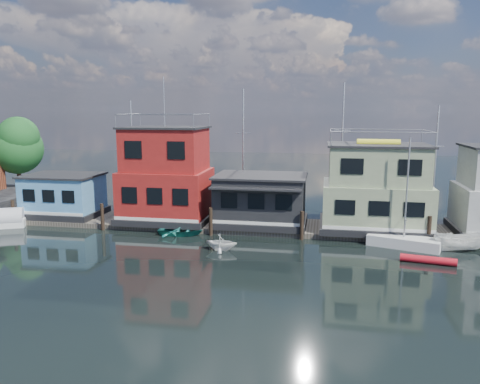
% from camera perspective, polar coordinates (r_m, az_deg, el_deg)
% --- Properties ---
extents(ground, '(160.00, 160.00, 0.00)m').
position_cam_1_polar(ground, '(27.15, 0.04, -10.79)').
color(ground, black).
rests_on(ground, ground).
extents(dock, '(48.00, 5.00, 0.40)m').
position_cam_1_polar(dock, '(38.43, 3.25, -4.22)').
color(dock, '#595147').
rests_on(dock, ground).
extents(houseboat_blue, '(6.40, 4.90, 3.66)m').
position_cam_1_polar(houseboat_blue, '(43.93, -20.70, -0.38)').
color(houseboat_blue, black).
rests_on(houseboat_blue, dock).
extents(houseboat_red, '(7.40, 5.90, 11.86)m').
position_cam_1_polar(houseboat_red, '(39.59, -9.00, 1.86)').
color(houseboat_red, black).
rests_on(houseboat_red, dock).
extents(houseboat_dark, '(7.40, 6.10, 4.06)m').
position_cam_1_polar(houseboat_dark, '(37.99, 2.53, -0.95)').
color(houseboat_dark, black).
rests_on(houseboat_dark, dock).
extents(houseboat_green, '(8.40, 5.90, 7.03)m').
position_cam_1_polar(houseboat_green, '(37.68, 16.24, 0.31)').
color(houseboat_green, black).
rests_on(houseboat_green, dock).
extents(pilings, '(42.28, 0.28, 2.20)m').
position_cam_1_polar(pilings, '(35.56, 2.17, -3.89)').
color(pilings, '#2D2116').
rests_on(pilings, ground).
extents(background_masts, '(36.40, 0.16, 12.00)m').
position_cam_1_polar(background_masts, '(43.16, 10.62, 4.42)').
color(background_masts, silver).
rests_on(background_masts, ground).
extents(day_sailer, '(5.18, 3.12, 7.76)m').
position_cam_1_polar(day_sailer, '(35.27, 19.33, -5.68)').
color(day_sailer, white).
rests_on(day_sailer, ground).
extents(motorboat, '(3.76, 1.77, 1.40)m').
position_cam_1_polar(motorboat, '(35.65, 25.27, -5.49)').
color(motorboat, white).
rests_on(motorboat, ground).
extents(dinghy_white, '(2.36, 2.07, 1.18)m').
position_cam_1_polar(dinghy_white, '(32.59, -2.29, -6.12)').
color(dinghy_white, white).
rests_on(dinghy_white, ground).
extents(dinghy_teal, '(3.67, 2.76, 0.72)m').
position_cam_1_polar(dinghy_teal, '(36.76, -7.24, -4.69)').
color(dinghy_teal, '#227D75').
rests_on(dinghy_teal, ground).
extents(red_kayak, '(3.40, 1.06, 0.49)m').
position_cam_1_polar(red_kayak, '(32.22, 21.95, -7.68)').
color(red_kayak, red).
rests_on(red_kayak, ground).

